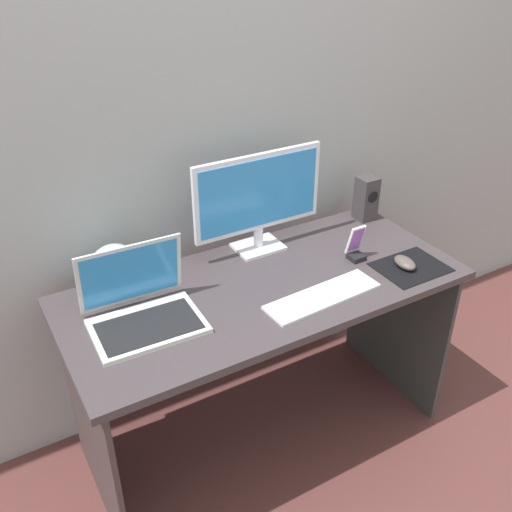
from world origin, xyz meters
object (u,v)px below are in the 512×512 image
object	(u,v)px
fishbowl	(115,269)
mouse	(405,263)
keyboard_external	(323,296)
monitor	(259,198)
speaker_right	(366,198)
laptop	(142,308)
phone_in_dock	(356,247)

from	to	relation	value
fishbowl	mouse	world-z (taller)	fishbowl
fishbowl	keyboard_external	world-z (taller)	fishbowl
monitor	speaker_right	world-z (taller)	monitor
laptop	keyboard_external	world-z (taller)	laptop
mouse	monitor	bearing A→B (deg)	140.82
speaker_right	keyboard_external	world-z (taller)	speaker_right
keyboard_external	phone_in_dock	size ratio (longest dim) A/B	3.05
monitor	mouse	distance (m)	0.58
phone_in_dock	monitor	bearing A→B (deg)	137.78
phone_in_dock	fishbowl	bearing A→B (deg)	163.77
phone_in_dock	keyboard_external	bearing A→B (deg)	-149.90
speaker_right	phone_in_dock	size ratio (longest dim) A/B	1.36
laptop	mouse	world-z (taller)	laptop
monitor	laptop	bearing A→B (deg)	-158.55
laptop	keyboard_external	bearing A→B (deg)	-17.58
laptop	keyboard_external	distance (m)	0.60
laptop	fishbowl	distance (m)	0.21
speaker_right	laptop	size ratio (longest dim) A/B	0.53
monitor	mouse	world-z (taller)	monitor
monitor	keyboard_external	xyz separation A→B (m)	(0.02, -0.40, -0.21)
monitor	keyboard_external	size ratio (longest dim) A/B	1.25
fishbowl	keyboard_external	xyz separation A→B (m)	(0.58, -0.39, -0.08)
laptop	keyboard_external	xyz separation A→B (m)	(0.57, -0.18, -0.04)
mouse	laptop	bearing A→B (deg)	175.34
monitor	laptop	size ratio (longest dim) A/B	1.49
monitor	mouse	xyz separation A→B (m)	(0.39, -0.39, -0.19)
speaker_right	keyboard_external	bearing A→B (deg)	-141.87
monitor	fishbowl	world-z (taller)	monitor
fishbowl	keyboard_external	size ratio (longest dim) A/B	0.42
speaker_right	mouse	distance (m)	0.41
laptop	phone_in_dock	distance (m)	0.82
mouse	phone_in_dock	world-z (taller)	phone_in_dock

